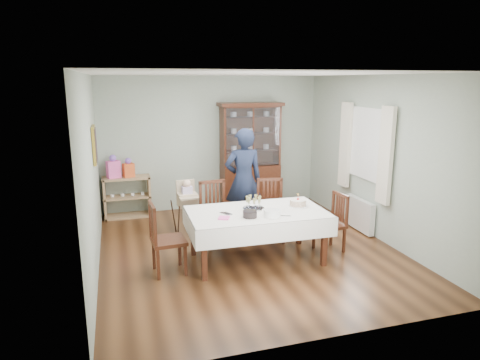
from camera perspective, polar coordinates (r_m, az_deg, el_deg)
name	(u,v)px	position (r m, az deg, el deg)	size (l,w,h in m)	color
floor	(248,250)	(6.84, 1.12, -9.27)	(5.00, 5.00, 0.00)	#593319
room_shell	(239,138)	(6.89, -0.15, 5.61)	(5.00, 5.00, 5.00)	#9EAA99
dining_table	(257,236)	(6.33, 2.23, -7.42)	(2.02, 1.18, 0.76)	#412010
china_cabinet	(250,154)	(8.83, 1.38, 3.46)	(1.30, 0.48, 2.18)	#412010
sideboard	(127,197)	(8.60, -14.78, -2.18)	(0.90, 0.38, 0.80)	tan
picture_frame	(94,145)	(6.90, -18.85, 4.46)	(0.04, 0.48, 0.58)	gold
window	(367,144)	(7.64, 16.62, 4.63)	(0.04, 1.02, 1.22)	white
curtain_left	(386,156)	(7.11, 18.85, 3.06)	(0.07, 0.30, 1.55)	silver
curtain_right	(345,145)	(8.14, 13.86, 4.58)	(0.07, 0.30, 1.55)	silver
radiator	(360,214)	(7.87, 15.66, -4.41)	(0.10, 0.80, 0.55)	white
chair_far_left	(216,226)	(6.97, -3.18, -6.18)	(0.51, 0.51, 1.03)	#412010
chair_far_right	(271,222)	(7.18, 4.11, -5.65)	(0.54, 0.54, 1.01)	#412010
chair_end_left	(168,252)	(6.06, -9.64, -9.47)	(0.48, 0.48, 1.01)	#412010
chair_end_right	(330,234)	(6.88, 11.90, -7.04)	(0.46, 0.46, 0.90)	#412010
woman	(243,180)	(7.43, 0.46, -0.05)	(0.67, 0.44, 1.82)	black
high_chair	(188,213)	(7.43, -6.99, -4.41)	(0.46, 0.46, 0.97)	black
champagne_tray	(254,205)	(6.30, 1.81, -3.37)	(0.32, 0.32, 0.19)	silver
birthday_cake	(298,203)	(6.48, 7.72, -3.07)	(0.28, 0.28, 0.19)	white
plate_stack_dark	(250,214)	(5.93, 1.33, -4.55)	(0.20, 0.20, 0.09)	black
plate_stack_white	(272,213)	(5.96, 4.31, -4.46)	(0.23, 0.23, 0.10)	white
napkin_stack	(224,218)	(5.89, -2.17, -5.07)	(0.14, 0.14, 0.02)	#EF58AA
cutlery	(223,214)	(6.08, -2.25, -4.50)	(0.12, 0.17, 0.01)	silver
cake_knife	(281,215)	(6.02, 5.43, -4.73)	(0.28, 0.03, 0.01)	silver
gift_bag_pink	(113,168)	(8.44, -16.53, 1.59)	(0.28, 0.22, 0.45)	#EF58AA
gift_bag_orange	(129,168)	(8.45, -14.64, 1.50)	(0.23, 0.19, 0.37)	#E05523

